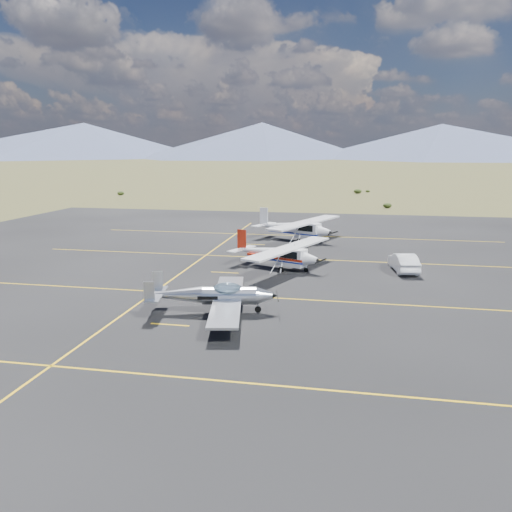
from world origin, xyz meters
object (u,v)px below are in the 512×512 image
at_px(aircraft_low_wing, 215,296).
at_px(aircraft_cessna, 277,253).
at_px(aircraft_plain, 295,227).
at_px(sedan, 404,262).

xyz_separation_m(aircraft_low_wing, aircraft_cessna, (1.75, 10.77, 0.20)).
relative_size(aircraft_low_wing, aircraft_plain, 0.82).
height_order(aircraft_low_wing, aircraft_cessna, aircraft_cessna).
xyz_separation_m(aircraft_low_wing, sedan, (10.78, 11.50, -0.28)).
xyz_separation_m(aircraft_cessna, sedan, (9.03, 0.73, -0.48)).
bearing_deg(aircraft_plain, aircraft_cessna, -66.84).
bearing_deg(sedan, aircraft_plain, -59.08).
distance_m(aircraft_low_wing, sedan, 15.76).
bearing_deg(aircraft_cessna, aircraft_plain, 112.47).
distance_m(aircraft_low_wing, aircraft_plain, 22.53).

